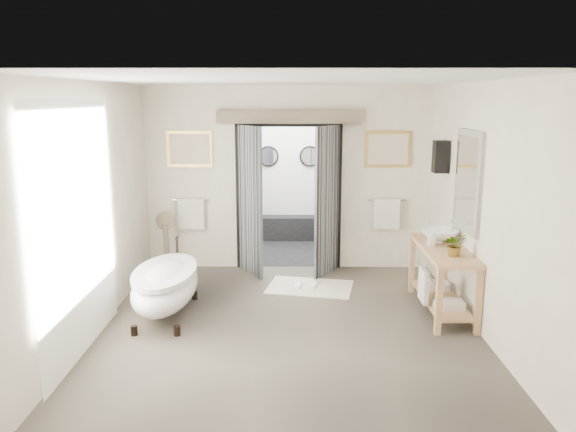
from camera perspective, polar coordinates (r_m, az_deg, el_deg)
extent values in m
plane|color=brown|center=(6.85, -0.03, -11.34)|extent=(5.00, 5.00, 0.00)
cube|color=beige|center=(4.00, -0.25, -6.43)|extent=(4.50, 0.02, 2.90)
cube|color=beige|center=(6.82, -19.31, 0.62)|extent=(0.02, 5.00, 2.90)
cube|color=beige|center=(6.79, 19.32, 0.58)|extent=(0.02, 5.00, 2.90)
cube|color=beige|center=(9.02, -9.69, 3.76)|extent=(1.45, 0.02, 2.90)
cube|color=beige|center=(9.01, 9.83, 3.74)|extent=(1.45, 0.02, 2.90)
cube|color=beige|center=(8.80, 0.07, 11.24)|extent=(1.60, 0.02, 0.60)
cube|color=silver|center=(6.30, -0.03, 13.68)|extent=(4.50, 5.00, 0.02)
cube|color=white|center=(6.27, -20.62, -1.36)|extent=(0.02, 2.20, 2.70)
cube|color=gray|center=(7.28, 17.83, 3.40)|extent=(0.05, 0.95, 1.25)
cube|color=silver|center=(7.27, 17.61, 3.41)|extent=(0.01, 0.80, 1.10)
cube|color=black|center=(8.16, 15.25, 5.84)|extent=(0.20, 0.20, 0.45)
sphere|color=#FFCC8C|center=(8.16, 15.25, 5.84)|extent=(0.10, 0.10, 0.10)
cube|color=black|center=(10.16, 0.09, -3.48)|extent=(2.20, 2.00, 0.01)
cube|color=silver|center=(9.80, 0.09, 10.73)|extent=(2.20, 2.00, 0.02)
cube|color=white|center=(10.89, 0.11, 4.26)|extent=(2.20, 0.02, 2.50)
cube|color=white|center=(9.97, -6.25, 3.47)|extent=(0.02, 2.00, 2.50)
cube|color=white|center=(9.96, 6.44, 3.46)|extent=(0.02, 2.00, 2.50)
cube|color=black|center=(10.90, 0.11, -1.21)|extent=(2.00, 0.35, 0.45)
cylinder|color=silver|center=(10.83, -2.02, 6.07)|extent=(0.40, 0.03, 0.40)
cylinder|color=silver|center=(10.83, 2.24, 6.07)|extent=(0.40, 0.03, 0.40)
cube|color=black|center=(8.97, -5.05, 1.90)|extent=(0.07, 0.10, 2.30)
cube|color=black|center=(8.96, 5.19, 1.89)|extent=(0.07, 0.10, 2.30)
cube|color=black|center=(8.80, 0.07, 9.29)|extent=(1.67, 0.10, 0.07)
cube|color=black|center=(8.61, -3.94, 1.49)|extent=(0.44, 0.71, 2.30)
cube|color=black|center=(8.61, 4.06, 1.49)|extent=(0.44, 0.71, 2.30)
cube|color=brown|center=(8.70, 0.07, 10.05)|extent=(2.20, 0.20, 0.20)
cube|color=#B48E3F|center=(8.95, -9.97, 6.72)|extent=(0.72, 0.03, 0.57)
cube|color=beige|center=(8.94, -9.99, 6.71)|extent=(0.62, 0.01, 0.47)
cube|color=#B48E3F|center=(8.94, 10.12, 6.71)|extent=(0.72, 0.03, 0.57)
cube|color=beige|center=(8.92, 10.14, 6.70)|extent=(0.62, 0.01, 0.47)
cylinder|color=silver|center=(9.02, -9.83, 1.63)|extent=(0.60, 0.02, 0.02)
cube|color=silver|center=(9.04, -9.81, 0.23)|extent=(0.42, 0.08, 0.48)
cylinder|color=silver|center=(9.01, 9.98, 1.61)|extent=(0.60, 0.02, 0.02)
cube|color=silver|center=(9.03, 9.95, 0.21)|extent=(0.42, 0.08, 0.48)
cylinder|color=black|center=(6.88, -15.37, -11.15)|extent=(0.08, 0.08, 0.12)
cylinder|color=black|center=(6.77, -11.20, -11.35)|extent=(0.08, 0.08, 0.12)
cylinder|color=black|center=(7.96, -13.06, -7.81)|extent=(0.08, 0.08, 0.12)
cylinder|color=black|center=(7.86, -9.48, -7.91)|extent=(0.08, 0.08, 0.12)
ellipsoid|color=white|center=(7.25, -12.33, -7.00)|extent=(0.76, 1.70, 0.54)
cylinder|color=black|center=(7.88, -11.22, -2.90)|extent=(0.03, 0.03, 0.22)
cube|color=tan|center=(6.76, 15.08, -8.24)|extent=(0.07, 0.07, 0.85)
cube|color=tan|center=(6.89, 18.82, -8.09)|extent=(0.07, 0.07, 0.85)
cube|color=tan|center=(8.12, 12.47, -4.67)|extent=(0.07, 0.07, 0.85)
cube|color=tan|center=(8.23, 15.61, -4.61)|extent=(0.07, 0.07, 0.85)
cube|color=tan|center=(7.38, 15.55, -3.29)|extent=(0.55, 1.60, 0.05)
cube|color=tan|center=(7.58, 15.27, -8.15)|extent=(0.45, 1.50, 0.03)
cylinder|color=silver|center=(7.37, 13.42, -5.01)|extent=(0.02, 1.40, 0.02)
cube|color=silver|center=(7.30, 13.60, -6.85)|extent=(0.06, 0.34, 0.42)
cube|color=silver|center=(7.24, 16.00, -8.61)|extent=(0.35, 0.25, 0.10)
cube|color=silver|center=(7.87, 14.64, -6.84)|extent=(0.35, 0.25, 0.10)
cube|color=brown|center=(8.96, -12.13, -5.68)|extent=(0.19, 0.19, 0.07)
cylinder|color=brown|center=(8.85, -12.25, -3.17)|extent=(0.08, 0.08, 0.75)
cylinder|color=silver|center=(8.77, -12.34, -0.46)|extent=(0.27, 0.02, 0.27)
cylinder|color=brown|center=(8.76, -12.36, -0.48)|extent=(0.30, 0.01, 0.30)
cube|color=beige|center=(8.23, 2.26, -7.21)|extent=(1.33, 1.02, 0.01)
cube|color=white|center=(8.19, 0.97, -7.09)|extent=(0.14, 0.25, 0.05)
cube|color=white|center=(8.19, 2.52, -7.09)|extent=(0.14, 0.25, 0.05)
imported|color=white|center=(7.59, 15.12, -1.98)|extent=(0.60, 0.60, 0.17)
imported|color=gray|center=(6.98, 16.62, -2.79)|extent=(0.29, 0.27, 0.29)
imported|color=gray|center=(7.39, 14.37, -2.31)|extent=(0.08, 0.09, 0.18)
imported|color=gray|center=(7.88, 14.14, -1.37)|extent=(0.15, 0.15, 0.19)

